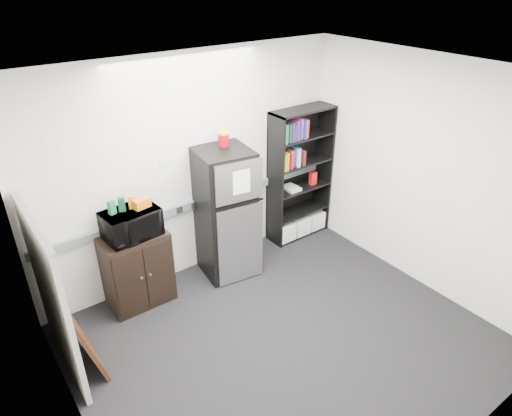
{
  "coord_description": "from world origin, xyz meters",
  "views": [
    {
      "loc": [
        -2.34,
        -2.67,
        3.5
      ],
      "look_at": [
        0.29,
        0.9,
        1.1
      ],
      "focal_mm": 32.0,
      "sensor_mm": 36.0,
      "label": 1
    }
  ],
  "objects_px": {
    "bookshelf": "(300,176)",
    "refrigerator": "(226,214)",
    "cabinet": "(138,269)",
    "microwave": "(131,224)",
    "cubicle_partition": "(51,296)"
  },
  "relations": [
    {
      "from": "refrigerator",
      "to": "microwave",
      "type": "bearing_deg",
      "value": -175.24
    },
    {
      "from": "cabinet",
      "to": "microwave",
      "type": "relative_size",
      "value": 1.55
    },
    {
      "from": "cubicle_partition",
      "to": "microwave",
      "type": "distance_m",
      "value": 1.08
    },
    {
      "from": "bookshelf",
      "to": "cubicle_partition",
      "type": "distance_m",
      "value": 3.46
    },
    {
      "from": "cabinet",
      "to": "microwave",
      "type": "height_order",
      "value": "microwave"
    },
    {
      "from": "bookshelf",
      "to": "cabinet",
      "type": "distance_m",
      "value": 2.5
    },
    {
      "from": "refrigerator",
      "to": "cubicle_partition",
      "type": "bearing_deg",
      "value": -162.91
    },
    {
      "from": "bookshelf",
      "to": "refrigerator",
      "type": "xyz_separation_m",
      "value": [
        -1.31,
        -0.14,
        -0.1
      ]
    },
    {
      "from": "cubicle_partition",
      "to": "microwave",
      "type": "xyz_separation_m",
      "value": [
        0.97,
        0.4,
        0.24
      ]
    },
    {
      "from": "microwave",
      "to": "cubicle_partition",
      "type": "bearing_deg",
      "value": -163.28
    },
    {
      "from": "bookshelf",
      "to": "cubicle_partition",
      "type": "bearing_deg",
      "value": -171.94
    },
    {
      "from": "cubicle_partition",
      "to": "cabinet",
      "type": "relative_size",
      "value": 1.82
    },
    {
      "from": "bookshelf",
      "to": "refrigerator",
      "type": "relative_size",
      "value": 1.13
    },
    {
      "from": "bookshelf",
      "to": "refrigerator",
      "type": "distance_m",
      "value": 1.32
    },
    {
      "from": "bookshelf",
      "to": "microwave",
      "type": "relative_size",
      "value": 3.23
    }
  ]
}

